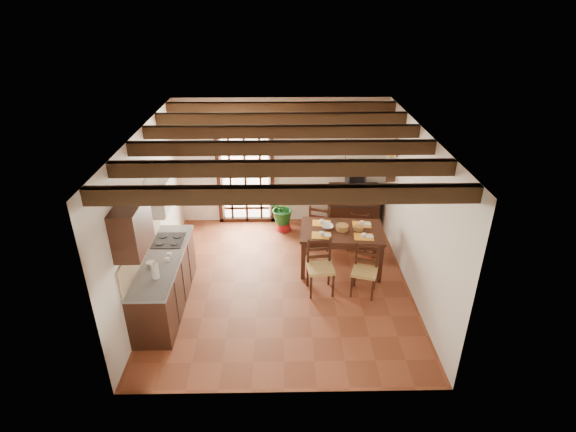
{
  "coord_description": "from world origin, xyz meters",
  "views": [
    {
      "loc": [
        -0.02,
        -6.75,
        4.77
      ],
      "look_at": [
        0.1,
        0.4,
        1.15
      ],
      "focal_mm": 28.0,
      "sensor_mm": 36.0,
      "label": 1
    }
  ],
  "objects_px": {
    "dining_table": "(342,235)",
    "chair_far_left": "(321,233)",
    "potted_plant": "(283,206)",
    "kitchen_counter": "(165,281)",
    "chair_near_right": "(364,279)",
    "chair_far_right": "(358,236)",
    "chair_near_left": "(320,276)",
    "crt_tv": "(355,179)",
    "pendant_lamp": "(345,163)",
    "sideboard": "(353,206)"
  },
  "relations": [
    {
      "from": "chair_far_left",
      "to": "kitchen_counter",
      "type": "bearing_deg",
      "value": 53.28
    },
    {
      "from": "potted_plant",
      "to": "pendant_lamp",
      "type": "relative_size",
      "value": 2.23
    },
    {
      "from": "kitchen_counter",
      "to": "chair_near_left",
      "type": "height_order",
      "value": "kitchen_counter"
    },
    {
      "from": "chair_far_right",
      "to": "crt_tv",
      "type": "xyz_separation_m",
      "value": [
        0.05,
        1.01,
        0.85
      ]
    },
    {
      "from": "chair_near_right",
      "to": "sideboard",
      "type": "distance_m",
      "value": 2.57
    },
    {
      "from": "chair_far_right",
      "to": "pendant_lamp",
      "type": "xyz_separation_m",
      "value": [
        -0.44,
        -0.64,
        1.81
      ]
    },
    {
      "from": "kitchen_counter",
      "to": "chair_near_right",
      "type": "distance_m",
      "value": 3.37
    },
    {
      "from": "dining_table",
      "to": "chair_far_right",
      "type": "relative_size",
      "value": 1.85
    },
    {
      "from": "crt_tv",
      "to": "pendant_lamp",
      "type": "relative_size",
      "value": 0.47
    },
    {
      "from": "crt_tv",
      "to": "dining_table",
      "type": "bearing_deg",
      "value": -107.65
    },
    {
      "from": "chair_near_left",
      "to": "potted_plant",
      "type": "distance_m",
      "value": 2.36
    },
    {
      "from": "kitchen_counter",
      "to": "crt_tv",
      "type": "xyz_separation_m",
      "value": [
        3.54,
        2.82,
        0.65
      ]
    },
    {
      "from": "sideboard",
      "to": "dining_table",
      "type": "bearing_deg",
      "value": -104.54
    },
    {
      "from": "kitchen_counter",
      "to": "chair_near_right",
      "type": "bearing_deg",
      "value": 4.52
    },
    {
      "from": "chair_far_left",
      "to": "pendant_lamp",
      "type": "height_order",
      "value": "pendant_lamp"
    },
    {
      "from": "chair_near_right",
      "to": "crt_tv",
      "type": "xyz_separation_m",
      "value": [
        0.18,
        2.55,
        0.84
      ]
    },
    {
      "from": "chair_far_left",
      "to": "potted_plant",
      "type": "relative_size",
      "value": 0.51
    },
    {
      "from": "chair_near_right",
      "to": "crt_tv",
      "type": "relative_size",
      "value": 2.29
    },
    {
      "from": "chair_far_left",
      "to": "crt_tv",
      "type": "distance_m",
      "value": 1.48
    },
    {
      "from": "kitchen_counter",
      "to": "pendant_lamp",
      "type": "height_order",
      "value": "pendant_lamp"
    },
    {
      "from": "sideboard",
      "to": "pendant_lamp",
      "type": "height_order",
      "value": "pendant_lamp"
    },
    {
      "from": "dining_table",
      "to": "pendant_lamp",
      "type": "relative_size",
      "value": 1.88
    },
    {
      "from": "chair_far_right",
      "to": "chair_near_left",
      "type": "bearing_deg",
      "value": 70.41
    },
    {
      "from": "potted_plant",
      "to": "sideboard",
      "type": "bearing_deg",
      "value": 8.14
    },
    {
      "from": "dining_table",
      "to": "chair_far_right",
      "type": "bearing_deg",
      "value": 64.09
    },
    {
      "from": "pendant_lamp",
      "to": "chair_far_left",
      "type": "bearing_deg",
      "value": 113.71
    },
    {
      "from": "chair_near_right",
      "to": "chair_far_right",
      "type": "xyz_separation_m",
      "value": [
        0.14,
        1.54,
        -0.01
      ]
    },
    {
      "from": "kitchen_counter",
      "to": "chair_far_right",
      "type": "bearing_deg",
      "value": 27.33
    },
    {
      "from": "kitchen_counter",
      "to": "sideboard",
      "type": "bearing_deg",
      "value": 38.56
    },
    {
      "from": "sideboard",
      "to": "pendant_lamp",
      "type": "xyz_separation_m",
      "value": [
        -0.49,
        -1.66,
        1.61
      ]
    },
    {
      "from": "chair_far_right",
      "to": "chair_near_right",
      "type": "bearing_deg",
      "value": 96.64
    },
    {
      "from": "crt_tv",
      "to": "potted_plant",
      "type": "xyz_separation_m",
      "value": [
        -1.56,
        -0.22,
        -0.55
      ]
    },
    {
      "from": "kitchen_counter",
      "to": "sideboard",
      "type": "xyz_separation_m",
      "value": [
        3.54,
        2.83,
        -0.01
      ]
    },
    {
      "from": "sideboard",
      "to": "crt_tv",
      "type": "bearing_deg",
      "value": -88.84
    },
    {
      "from": "crt_tv",
      "to": "potted_plant",
      "type": "distance_m",
      "value": 1.67
    },
    {
      "from": "chair_far_left",
      "to": "potted_plant",
      "type": "xyz_separation_m",
      "value": [
        -0.76,
        0.73,
        0.27
      ]
    },
    {
      "from": "chair_far_left",
      "to": "chair_near_right",
      "type": "bearing_deg",
      "value": 129.93
    },
    {
      "from": "chair_near_left",
      "to": "chair_near_right",
      "type": "bearing_deg",
      "value": -11.09
    },
    {
      "from": "sideboard",
      "to": "potted_plant",
      "type": "xyz_separation_m",
      "value": [
        -1.56,
        -0.22,
        0.1
      ]
    },
    {
      "from": "sideboard",
      "to": "crt_tv",
      "type": "relative_size",
      "value": 2.79
    },
    {
      "from": "crt_tv",
      "to": "kitchen_counter",
      "type": "bearing_deg",
      "value": -143.4
    },
    {
      "from": "chair_far_right",
      "to": "pendant_lamp",
      "type": "relative_size",
      "value": 1.02
    },
    {
      "from": "chair_near_left",
      "to": "pendant_lamp",
      "type": "bearing_deg",
      "value": 55.93
    },
    {
      "from": "dining_table",
      "to": "chair_far_left",
      "type": "bearing_deg",
      "value": 116.25
    },
    {
      "from": "dining_table",
      "to": "potted_plant",
      "type": "relative_size",
      "value": 0.84
    },
    {
      "from": "dining_table",
      "to": "chair_near_right",
      "type": "height_order",
      "value": "chair_near_right"
    },
    {
      "from": "chair_near_left",
      "to": "potted_plant",
      "type": "bearing_deg",
      "value": 99.46
    },
    {
      "from": "pendant_lamp",
      "to": "chair_far_right",
      "type": "bearing_deg",
      "value": 55.06
    },
    {
      "from": "chair_near_left",
      "to": "potted_plant",
      "type": "xyz_separation_m",
      "value": [
        -0.62,
        2.27,
        0.27
      ]
    },
    {
      "from": "chair_near_left",
      "to": "chair_far_right",
      "type": "height_order",
      "value": "chair_near_left"
    }
  ]
}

